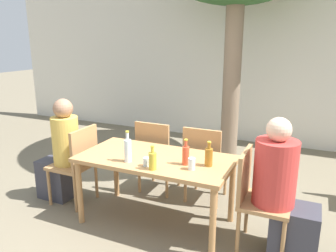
# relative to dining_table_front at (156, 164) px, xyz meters

# --- Properties ---
(ground_plane) EXTENTS (30.00, 30.00, 0.00)m
(ground_plane) POSITION_rel_dining_table_front_xyz_m (0.00, 0.00, -0.65)
(ground_plane) COLOR #706651
(cafe_building_wall) EXTENTS (10.00, 0.08, 2.80)m
(cafe_building_wall) POSITION_rel_dining_table_front_xyz_m (0.00, 3.28, 0.75)
(cafe_building_wall) COLOR silver
(cafe_building_wall) RESTS_ON ground_plane
(dining_table_front) EXTENTS (1.55, 0.80, 0.73)m
(dining_table_front) POSITION_rel_dining_table_front_xyz_m (0.00, 0.00, 0.00)
(dining_table_front) COLOR #B27F4C
(dining_table_front) RESTS_ON ground_plane
(patio_chair_0) EXTENTS (0.44, 0.44, 0.92)m
(patio_chair_0) POSITION_rel_dining_table_front_xyz_m (-1.01, 0.00, -0.12)
(patio_chair_0) COLOR #A87A4C
(patio_chair_0) RESTS_ON ground_plane
(patio_chair_1) EXTENTS (0.44, 0.44, 0.92)m
(patio_chair_1) POSITION_rel_dining_table_front_xyz_m (1.01, 0.00, -0.12)
(patio_chair_1) COLOR #A87A4C
(patio_chair_1) RESTS_ON ground_plane
(patio_chair_2) EXTENTS (0.44, 0.44, 0.92)m
(patio_chair_2) POSITION_rel_dining_table_front_xyz_m (-0.31, 0.63, -0.12)
(patio_chair_2) COLOR #A87A4C
(patio_chair_2) RESTS_ON ground_plane
(patio_chair_3) EXTENTS (0.44, 0.44, 0.92)m
(patio_chair_3) POSITION_rel_dining_table_front_xyz_m (0.31, 0.63, -0.12)
(patio_chair_3) COLOR #A87A4C
(patio_chair_3) RESTS_ON ground_plane
(person_seated_0) EXTENTS (0.55, 0.30, 1.24)m
(person_seated_0) POSITION_rel_dining_table_front_xyz_m (-1.25, -0.00, -0.10)
(person_seated_0) COLOR #383842
(person_seated_0) RESTS_ON ground_plane
(person_seated_1) EXTENTS (0.58, 0.37, 1.25)m
(person_seated_1) POSITION_rel_dining_table_front_xyz_m (1.24, -0.00, -0.08)
(person_seated_1) COLOR #383842
(person_seated_1) RESTS_ON ground_plane
(amber_bottle_0) EXTENTS (0.07, 0.07, 0.24)m
(amber_bottle_0) POSITION_rel_dining_table_front_xyz_m (0.56, -0.01, 0.17)
(amber_bottle_0) COLOR #9E661E
(amber_bottle_0) RESTS_ON dining_table_front
(oil_cruet_1) EXTENTS (0.07, 0.07, 0.23)m
(oil_cruet_1) POSITION_rel_dining_table_front_xyz_m (0.12, -0.30, 0.17)
(oil_cruet_1) COLOR gold
(oil_cruet_1) RESTS_ON dining_table_front
(water_bottle_2) EXTENTS (0.07, 0.07, 0.31)m
(water_bottle_2) POSITION_rel_dining_table_front_xyz_m (-0.19, -0.22, 0.20)
(water_bottle_2) COLOR silver
(water_bottle_2) RESTS_ON dining_table_front
(soda_bottle_3) EXTENTS (0.07, 0.07, 0.25)m
(soda_bottle_3) POSITION_rel_dining_table_front_xyz_m (0.35, -0.07, 0.18)
(soda_bottle_3) COLOR #DB4C2D
(soda_bottle_3) RESTS_ON dining_table_front
(drinking_glass_0) EXTENTS (0.06, 0.06, 0.08)m
(drinking_glass_0) POSITION_rel_dining_table_front_xyz_m (0.03, -0.25, 0.12)
(drinking_glass_0) COLOR silver
(drinking_glass_0) RESTS_ON dining_table_front
(drinking_glass_1) EXTENTS (0.07, 0.07, 0.11)m
(drinking_glass_1) POSITION_rel_dining_table_front_xyz_m (0.44, -0.16, 0.14)
(drinking_glass_1) COLOR silver
(drinking_glass_1) RESTS_ON dining_table_front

